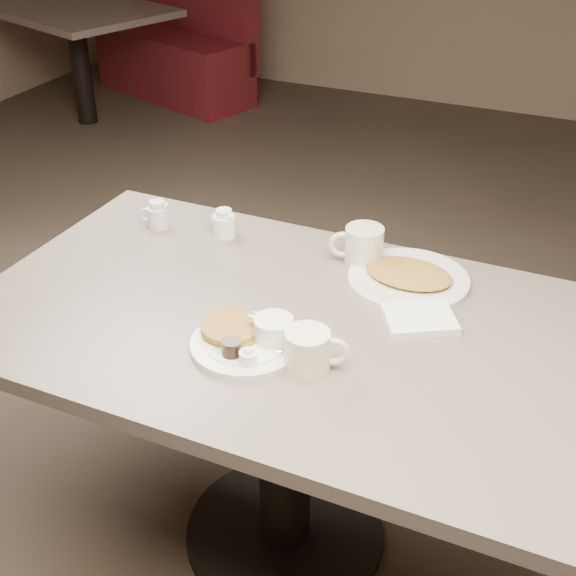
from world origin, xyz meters
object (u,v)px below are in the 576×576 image
at_px(coffee_mug_near, 309,350).
at_px(creamer_right, 224,224).
at_px(creamer_left, 158,215).
at_px(hash_plate, 408,277).
at_px(diner_table, 285,375).
at_px(coffee_mug_far, 362,245).
at_px(booth_back_left, 169,40).
at_px(main_plate, 249,337).

relative_size(coffee_mug_near, creamer_right, 1.65).
xyz_separation_m(creamer_left, creamer_right, (0.20, 0.03, -0.00)).
bearing_deg(hash_plate, diner_table, -128.26).
distance_m(diner_table, hash_plate, 0.40).
height_order(coffee_mug_far, booth_back_left, booth_back_left).
bearing_deg(hash_plate, coffee_mug_far, 161.73).
relative_size(main_plate, creamer_left, 3.36).
distance_m(creamer_right, booth_back_left, 3.69).
bearing_deg(diner_table, coffee_mug_far, 76.76).
xyz_separation_m(creamer_left, booth_back_left, (-1.89, 3.04, -0.38)).
distance_m(main_plate, creamer_right, 0.53).
relative_size(main_plate, coffee_mug_far, 1.94).
bearing_deg(coffee_mug_near, creamer_left, 146.61).
relative_size(diner_table, coffee_mug_near, 10.07).
bearing_deg(main_plate, coffee_mug_near, -6.69).
relative_size(diner_table, main_plate, 4.98).
bearing_deg(coffee_mug_far, creamer_right, -177.69).
xyz_separation_m(main_plate, creamer_right, (-0.30, 0.44, 0.01)).
relative_size(diner_table, hash_plate, 4.57).
relative_size(hash_plate, booth_back_left, 0.19).
distance_m(coffee_mug_near, creamer_left, 0.78).
distance_m(coffee_mug_near, hash_plate, 0.44).
distance_m(diner_table, booth_back_left, 4.11).
xyz_separation_m(creamer_right, booth_back_left, (-2.09, 3.01, -0.38)).
distance_m(hash_plate, booth_back_left, 4.04).
relative_size(main_plate, hash_plate, 0.92).
distance_m(diner_table, main_plate, 0.24).
bearing_deg(diner_table, hash_plate, 51.74).
distance_m(diner_table, coffee_mug_far, 0.40).
bearing_deg(booth_back_left, coffee_mug_far, -50.31).
height_order(diner_table, booth_back_left, booth_back_left).
relative_size(creamer_left, creamer_right, 0.99).
distance_m(creamer_right, hash_plate, 0.54).
height_order(main_plate, coffee_mug_near, coffee_mug_near).
bearing_deg(main_plate, creamer_right, 124.28).
relative_size(creamer_left, booth_back_left, 0.05).
bearing_deg(coffee_mug_near, diner_table, 129.86).
relative_size(diner_table, creamer_right, 16.60).
bearing_deg(diner_table, creamer_left, 152.18).
xyz_separation_m(main_plate, creamer_left, (-0.50, 0.41, 0.01)).
xyz_separation_m(creamer_right, hash_plate, (0.54, -0.03, -0.02)).
height_order(coffee_mug_near, hash_plate, coffee_mug_near).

